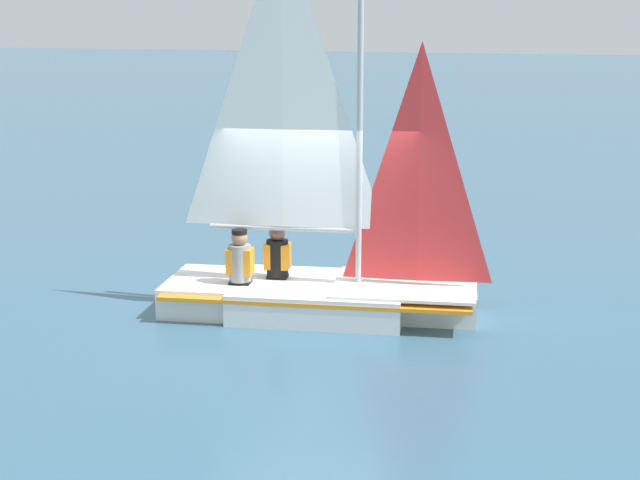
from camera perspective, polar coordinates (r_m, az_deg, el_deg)
ground_plane at (r=12.25m, az=-0.00°, el=-4.63°), size 260.00×260.00×0.00m
sailboat_main at (r=12.06m, az=-0.11°, el=-1.53°), size 2.72×4.43×5.26m
sailor_helm at (r=12.34m, az=-2.74°, el=-1.46°), size 0.37×0.40×1.16m
sailor_crew at (r=12.10m, az=-5.13°, el=-1.80°), size 0.37×0.40×1.16m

